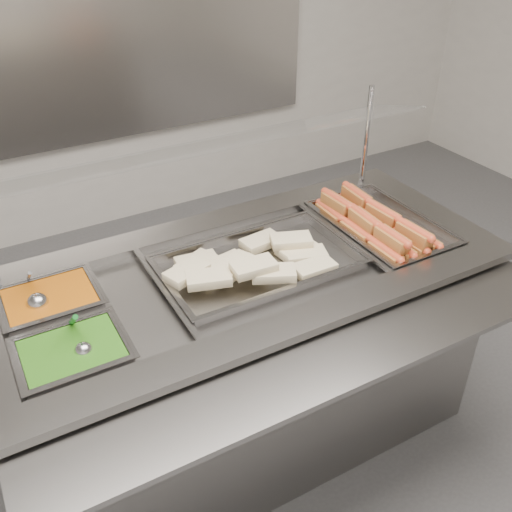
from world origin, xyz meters
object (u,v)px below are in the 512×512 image
sneeze_guard (213,148)px  ladle (37,301)px  pan_wraps (258,267)px  pan_hotdogs (380,231)px  serving_spoon (82,345)px  steam_counter (245,359)px

sneeze_guard → ladle: (-0.65, -0.08, -0.34)m
pan_wraps → ladle: (-0.71, 0.13, 0.03)m
pan_hotdogs → ladle: 1.25m
sneeze_guard → serving_spoon: sneeze_guard is taller
serving_spoon → ladle: bearing=103.4°
steam_counter → pan_hotdogs: (0.59, -0.01, 0.39)m
steam_counter → serving_spoon: 0.74m
sneeze_guard → serving_spoon: 0.76m
pan_wraps → ladle: 0.72m
pan_hotdogs → ladle: bearing=173.7°
pan_hotdogs → serving_spoon: 1.19m
steam_counter → pan_hotdogs: size_ratio=3.41×
ladle → pan_hotdogs: bearing=-6.3°
steam_counter → pan_hotdogs: 0.71m
pan_wraps → ladle: ladle is taller
sneeze_guard → ladle: 0.74m
sneeze_guard → steam_counter: bearing=-90.6°
pan_hotdogs → pan_wraps: same height
pan_wraps → serving_spoon: size_ratio=3.95×
steam_counter → ladle: bearing=168.6°
steam_counter → pan_wraps: (0.06, -0.00, 0.40)m
sneeze_guard → pan_hotdogs: sneeze_guard is taller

